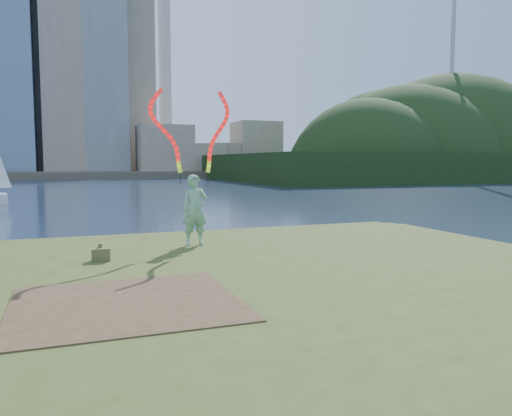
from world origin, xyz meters
name	(u,v)px	position (x,y,z in m)	size (l,w,h in m)	color
ground	(213,291)	(0.00, 0.00, 0.00)	(320.00, 320.00, 0.00)	#192640
grassy_knoll	(248,303)	(0.00, -2.30, 0.34)	(20.00, 18.00, 0.80)	#39491A
dirt_patch	(127,303)	(-2.20, -3.20, 0.81)	(3.20, 3.00, 0.02)	#47331E
far_shore	(83,173)	(0.00, 95.00, 0.60)	(320.00, 40.00, 1.20)	#4A4536
wooded_hill	(446,177)	(59.57, 59.96, 0.16)	(78.00, 50.00, 63.00)	black
woman_with_ribbons	(195,189)	(-0.03, 1.47, 2.20)	(2.10, 0.42, 4.12)	#166F39
canvas_bag	(101,254)	(-2.34, 0.22, 0.95)	(0.40, 0.45, 0.35)	#454C27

